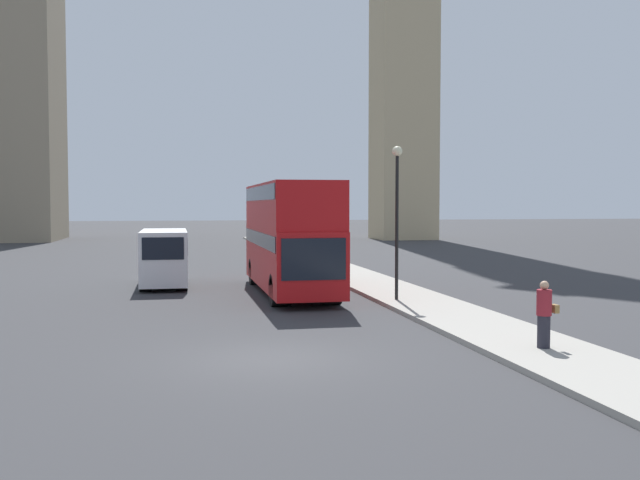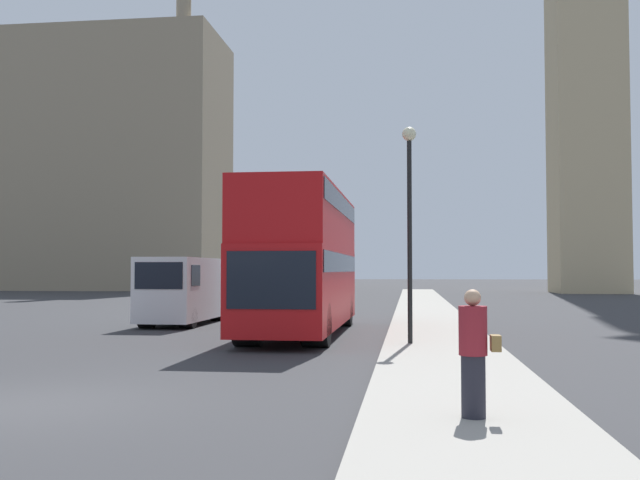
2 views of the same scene
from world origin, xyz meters
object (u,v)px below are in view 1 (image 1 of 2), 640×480
white_van (164,256)px  pedestrian (544,314)px  red_double_decker_bus (290,233)px  street_lamp (397,199)px

white_van → pedestrian: bearing=-61.0°
white_van → pedestrian: white_van is taller
red_double_decker_bus → street_lamp: bearing=-47.9°
white_van → street_lamp: size_ratio=1.02×
red_double_decker_bus → white_van: (-4.99, 3.63, -1.14)m
street_lamp → pedestrian: bearing=-85.0°
pedestrian → street_lamp: (-0.79, 9.07, 2.84)m
red_double_decker_bus → street_lamp: (3.32, -3.68, 1.34)m
street_lamp → red_double_decker_bus: bearing=132.1°
white_van → red_double_decker_bus: bearing=-36.1°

